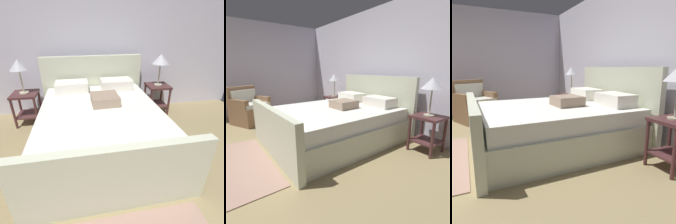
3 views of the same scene
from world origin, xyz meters
The scene contains 6 objects.
wall_back centered at (0.00, 3.21, 1.31)m, with size 6.24×0.12×2.61m, color silver.
bed centered at (-0.06, 1.88, 0.35)m, with size 1.96×2.39×1.18m.
nightstand_right centered at (1.21, 2.79, 0.40)m, with size 0.44×0.44×0.60m.
nightstand_left centered at (-1.33, 2.72, 0.40)m, with size 0.44×0.44×0.60m.
table_lamp_left centered at (-1.33, 2.72, 1.08)m, with size 0.29×0.29×0.59m.
armchair centered at (-2.17, 0.75, 0.35)m, with size 0.97×0.97×0.90m.
Camera 3 is at (2.81, 0.72, 1.17)m, focal length 33.69 mm.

